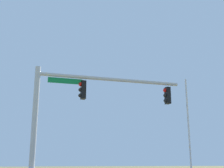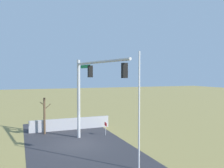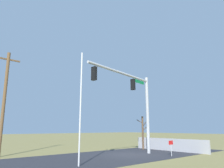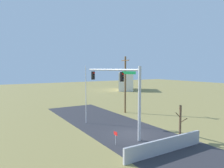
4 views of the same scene
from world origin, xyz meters
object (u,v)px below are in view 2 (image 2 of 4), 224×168
signal_mast (89,84)px  flagpole (139,111)px  open_sign (106,126)px  bare_tree (44,115)px

signal_mast → flagpole: 6.57m
signal_mast → open_sign: signal_mast is taller
flagpole → bare_tree: flagpole is taller
bare_tree → open_sign: 5.92m
flagpole → open_sign: flagpole is taller
flagpole → bare_tree: size_ratio=2.02×
bare_tree → open_sign: bearing=-116.5°
flagpole → open_sign: bearing=-6.1°
signal_mast → bare_tree: (4.51, 3.11, -3.13)m
bare_tree → open_sign: size_ratio=2.86×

